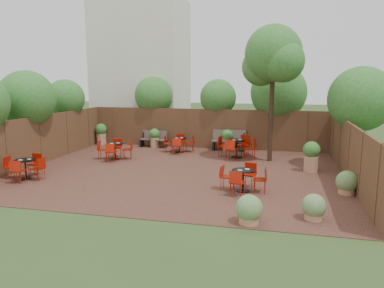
# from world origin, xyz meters

# --- Properties ---
(ground) EXTENTS (80.00, 80.00, 0.00)m
(ground) POSITION_xyz_m (0.00, 0.00, 0.00)
(ground) COLOR #354F23
(ground) RESTS_ON ground
(courtyard_paving) EXTENTS (12.00, 10.00, 0.02)m
(courtyard_paving) POSITION_xyz_m (0.00, 0.00, 0.01)
(courtyard_paving) COLOR #391B17
(courtyard_paving) RESTS_ON ground
(fence_back) EXTENTS (12.00, 0.08, 2.00)m
(fence_back) POSITION_xyz_m (0.00, 5.00, 1.00)
(fence_back) COLOR #4D2E1C
(fence_back) RESTS_ON ground
(fence_left) EXTENTS (0.08, 10.00, 2.00)m
(fence_left) POSITION_xyz_m (-6.00, 0.00, 1.00)
(fence_left) COLOR #4D2E1C
(fence_left) RESTS_ON ground
(fence_right) EXTENTS (0.08, 10.00, 2.00)m
(fence_right) POSITION_xyz_m (6.00, 0.00, 1.00)
(fence_right) COLOR #4D2E1C
(fence_right) RESTS_ON ground
(neighbour_building) EXTENTS (5.00, 4.00, 8.00)m
(neighbour_building) POSITION_xyz_m (-4.50, 8.00, 4.00)
(neighbour_building) COLOR silver
(neighbour_building) RESTS_ON ground
(overhang_foliage) EXTENTS (15.69, 10.83, 2.77)m
(overhang_foliage) POSITION_xyz_m (-0.62, 2.75, 2.71)
(overhang_foliage) COLOR #2D6C23
(overhang_foliage) RESTS_ON ground
(courtyard_tree) EXTENTS (2.57, 2.47, 5.67)m
(courtyard_tree) POSITION_xyz_m (3.25, 2.64, 4.33)
(courtyard_tree) COLOR black
(courtyard_tree) RESTS_ON courtyard_paving
(park_bench_left) EXTENTS (1.42, 0.60, 0.85)m
(park_bench_left) POSITION_xyz_m (-2.65, 4.62, 0.46)
(park_bench_left) COLOR brown
(park_bench_left) RESTS_ON courtyard_paving
(park_bench_right) EXTENTS (1.63, 0.55, 1.00)m
(park_bench_right) POSITION_xyz_m (1.22, 4.63, 0.54)
(park_bench_right) COLOR brown
(park_bench_right) RESTS_ON courtyard_paving
(bistro_tables) EXTENTS (9.04, 7.33, 0.93)m
(bistro_tables) POSITION_xyz_m (-0.72, 0.95, 0.45)
(bistro_tables) COLOR black
(bistro_tables) RESTS_ON courtyard_paving
(planters) EXTENTS (11.11, 4.22, 1.16)m
(planters) POSITION_xyz_m (-0.32, 3.52, 0.60)
(planters) COLOR #AB7655
(planters) RESTS_ON courtyard_paving
(low_shrubs) EXTENTS (3.38, 3.73, 0.72)m
(low_shrubs) POSITION_xyz_m (4.41, -3.35, 0.36)
(low_shrubs) COLOR #AB7655
(low_shrubs) RESTS_ON courtyard_paving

